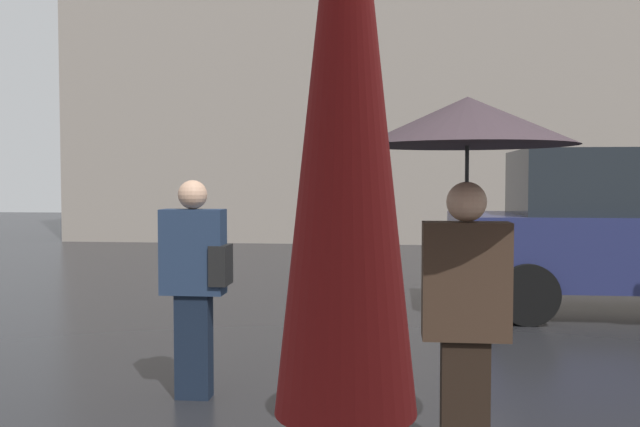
% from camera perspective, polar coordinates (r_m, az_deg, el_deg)
% --- Properties ---
extents(folded_patio_umbrella_near, '(0.51, 0.51, 2.55)m').
position_cam_1_polar(folded_patio_umbrella_near, '(1.64, 2.15, 6.34)').
color(folded_patio_umbrella_near, black).
rests_on(folded_patio_umbrella_near, ground).
extents(pedestrian_with_umbrella, '(1.08, 1.08, 1.95)m').
position_cam_1_polar(pedestrian_with_umbrella, '(3.57, 11.96, 3.82)').
color(pedestrian_with_umbrella, black).
rests_on(pedestrian_with_umbrella, ground).
extents(pedestrian_with_bag, '(0.48, 0.24, 1.54)m').
position_cam_1_polar(pedestrian_with_bag, '(4.97, -10.16, -4.97)').
color(pedestrian_with_bag, black).
rests_on(pedestrian_with_bag, ground).
extents(parked_car_left, '(4.13, 1.83, 1.89)m').
position_cam_1_polar(parked_car_left, '(8.77, 23.98, -1.29)').
color(parked_car_left, '#1E234C').
rests_on(parked_car_left, ground).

